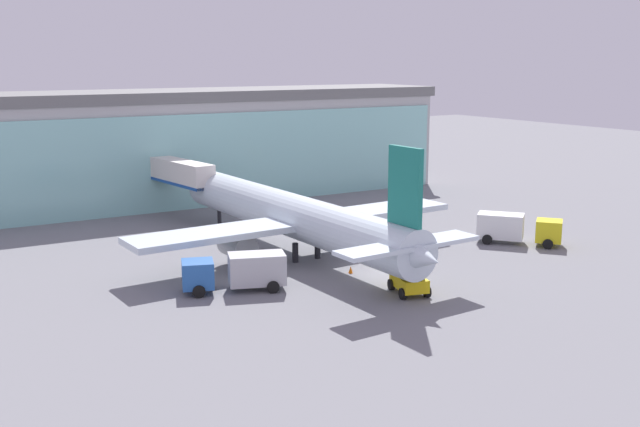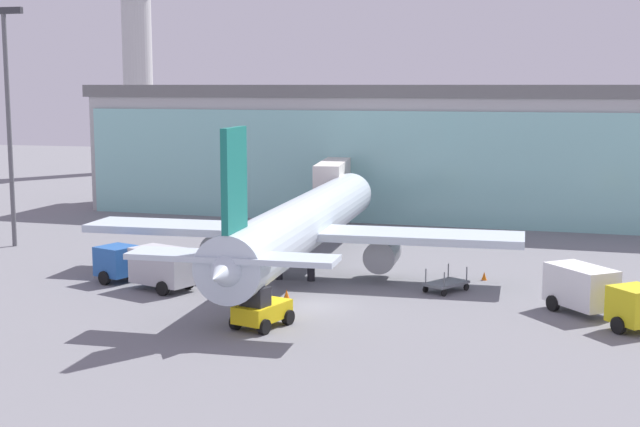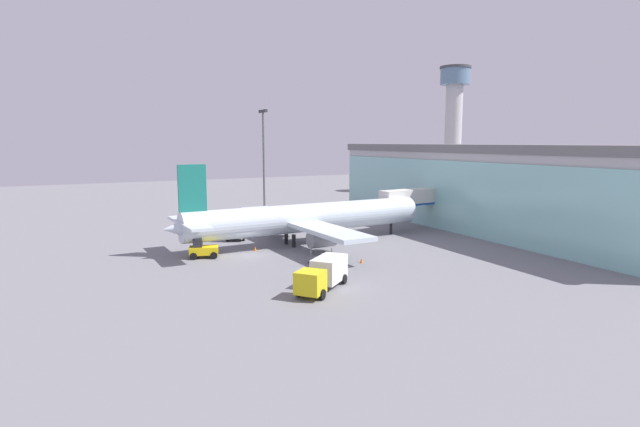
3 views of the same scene
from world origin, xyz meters
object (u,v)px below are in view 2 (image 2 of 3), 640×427
Objects in this scene: catering_truck at (148,265)px; baggage_cart at (446,284)px; safety_cone_wingtip at (484,276)px; jet_bridge at (334,176)px; pushback_tug at (261,310)px; apron_light_mast at (8,106)px; control_tower at (137,39)px; airplane at (302,225)px; safety_cone_nose at (287,294)px; fuel_truck at (598,292)px.

catering_truck reaches higher than baggage_cart.
catering_truck is 21.83m from safety_cone_wingtip.
pushback_tug is at bearing -179.65° from jet_bridge.
safety_cone_wingtip is (2.09, 3.88, -0.23)m from baggage_cart.
jet_bridge is at bearing 33.26° from apron_light_mast.
apron_light_mast is (17.49, -59.94, -8.27)m from control_tower.
baggage_cart is (18.44, 3.45, -0.97)m from catering_truck.
jet_bridge is 19.73m from airplane.
jet_bridge is 23.93m from safety_cone_wingtip.
airplane is 13.87m from pushback_tug.
safety_cone_wingtip is at bearing -148.16° from jet_bridge.
airplane is at bearing -175.30° from safety_cone_wingtip.
jet_bridge is 3.64× the size of baggage_cart.
catering_truck is at bearing -47.34° from baggage_cart.
safety_cone_nose is at bearing -33.31° from baggage_cart.
pushback_tug is at bearing -85.70° from safety_cone_nose.
safety_cone_nose is at bearing -173.57° from airplane.
safety_cone_nose is (-17.84, 0.32, -1.19)m from fuel_truck.
safety_cone_nose is (3.26, -26.60, -4.42)m from jet_bridge.
jet_bridge reaches higher than baggage_cart.
airplane is 7.75m from safety_cone_nose.
apron_light_mast is at bearing 78.43° from airplane.
fuel_truck is (21.10, -26.92, -3.23)m from jet_bridge.
apron_light_mast is 33.88× the size of safety_cone_wingtip.
apron_light_mast reaches higher than airplane.
safety_cone_nose is (-0.49, 6.54, -0.70)m from pushback_tug.
fuel_truck is (27.17, -1.05, 0.00)m from catering_truck.
apron_light_mast is 2.45× the size of catering_truck.
baggage_cart is (35.08, -7.53, -10.56)m from apron_light_mast.
baggage_cart is at bearing -157.22° from jet_bridge.
apron_light_mast is 5.18× the size of pushback_tug.
baggage_cart is at bearing -155.84° from fuel_truck.
airplane is 5.13× the size of fuel_truck.
catering_truck is 13.83× the size of safety_cone_nose.
safety_cone_nose is (25.97, -11.71, -10.79)m from apron_light_mast.
airplane reaches higher than safety_cone_nose.
apron_light_mast reaches higher than safety_cone_wingtip.
control_tower reaches higher than jet_bridge.
safety_cone_nose is at bearing -144.29° from safety_cone_wingtip.
fuel_truck is (43.81, -12.03, -9.59)m from apron_light_mast.
baggage_cart is (52.57, -67.47, -18.83)m from control_tower.
jet_bridge is 34.36m from fuel_truck.
catering_truck is at bearing 160.69° from jet_bridge.
apron_light_mast is 33.68m from pushback_tug.
jet_bridge is 0.36× the size of control_tower.
baggage_cart is at bearing -148.45° from catering_truck.
apron_light_mast reaches higher than fuel_truck.
safety_cone_wingtip is (37.17, -3.65, -10.79)m from apron_light_mast.
apron_light_mast is at bearing -143.91° from fuel_truck.
control_tower is 91.54m from pushback_tug.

